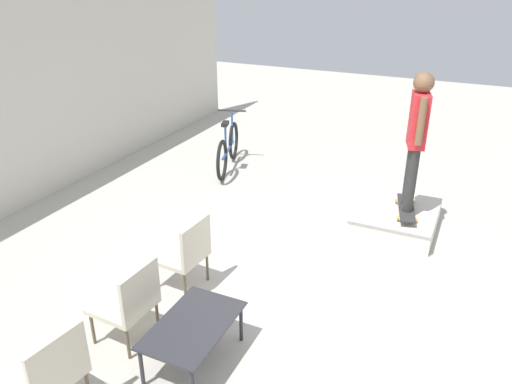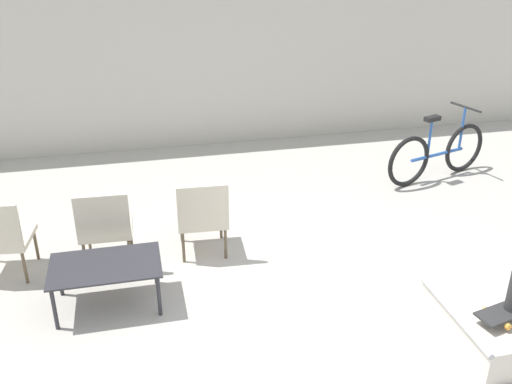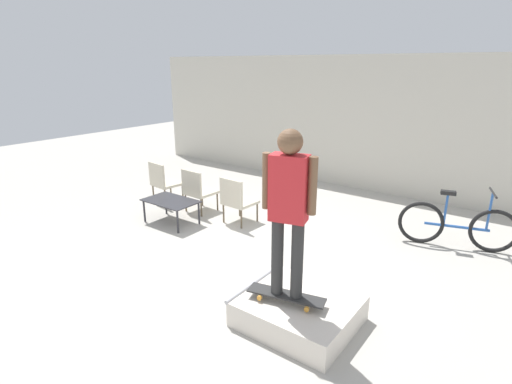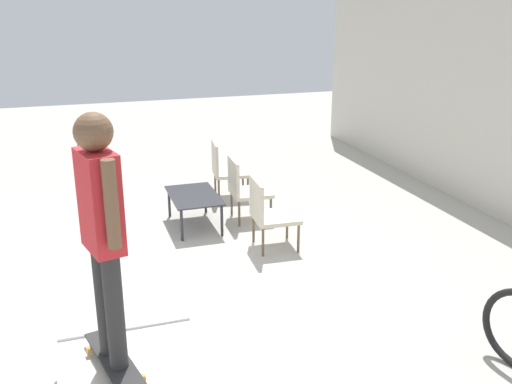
% 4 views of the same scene
% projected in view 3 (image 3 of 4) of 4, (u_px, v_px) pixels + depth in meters
% --- Properties ---
extents(ground_plane, '(24.00, 24.00, 0.00)m').
position_uv_depth(ground_plane, '(215.00, 263.00, 5.87)').
color(ground_plane, '#B7B2A8').
extents(house_wall_back, '(12.00, 0.06, 3.00)m').
position_uv_depth(house_wall_back, '(354.00, 124.00, 9.05)').
color(house_wall_back, beige).
rests_on(house_wall_back, ground_plane).
extents(skate_ramp_box, '(1.25, 1.07, 0.32)m').
position_uv_depth(skate_ramp_box, '(298.00, 311.00, 4.48)').
color(skate_ramp_box, silver).
rests_on(skate_ramp_box, ground_plane).
extents(skateboard_on_ramp, '(0.89, 0.39, 0.07)m').
position_uv_depth(skateboard_on_ramp, '(286.00, 295.00, 4.36)').
color(skateboard_on_ramp, '#2D2D2D').
rests_on(skateboard_on_ramp, skate_ramp_box).
extents(person_skater, '(0.55, 0.29, 1.81)m').
position_uv_depth(person_skater, '(289.00, 201.00, 4.03)').
color(person_skater, '#2D2D2D').
rests_on(person_skater, skateboard_on_ramp).
extents(coffee_table, '(0.99, 0.62, 0.44)m').
position_uv_depth(coffee_table, '(171.00, 203.00, 7.25)').
color(coffee_table, '#2D2D33').
rests_on(coffee_table, ground_plane).
extents(patio_chair_left, '(0.58, 0.58, 0.87)m').
position_uv_depth(patio_chair_left, '(163.00, 181.00, 8.33)').
color(patio_chair_left, brown).
rests_on(patio_chair_left, ground_plane).
extents(patio_chair_center, '(0.54, 0.54, 0.87)m').
position_uv_depth(patio_chair_center, '(198.00, 189.00, 7.76)').
color(patio_chair_center, brown).
rests_on(patio_chair_center, ground_plane).
extents(patio_chair_right, '(0.55, 0.55, 0.87)m').
position_uv_depth(patio_chair_right, '(237.00, 199.00, 7.20)').
color(patio_chair_right, brown).
rests_on(patio_chair_right, ground_plane).
extents(bicycle, '(1.69, 0.65, 0.98)m').
position_uv_depth(bicycle, '(457.00, 225.00, 6.28)').
color(bicycle, black).
rests_on(bicycle, ground_plane).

